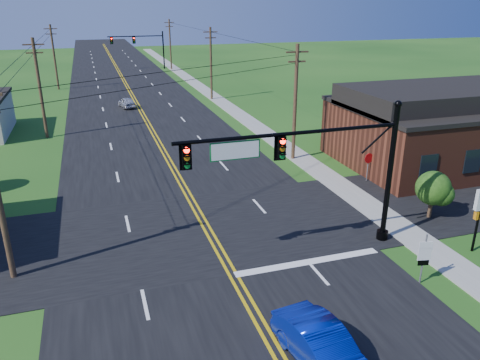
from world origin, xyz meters
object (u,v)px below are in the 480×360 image
object	(u,v)px
signal_mast_far	(140,44)
route_sign	(424,255)
signal_mast_main	(311,164)
stop_sign	(368,161)
blue_car	(323,350)

from	to	relation	value
signal_mast_far	route_sign	xyz separation A→B (m)	(3.60, -76.15, -3.12)
signal_mast_main	signal_mast_far	distance (m)	72.00
stop_sign	blue_car	bearing A→B (deg)	-135.85
blue_car	route_sign	bearing A→B (deg)	18.66
signal_mast_far	stop_sign	bearing A→B (deg)	-82.64
signal_mast_main	route_sign	size ratio (longest dim) A/B	4.61
signal_mast_main	stop_sign	distance (m)	11.90
signal_mast_far	blue_car	xyz separation A→B (m)	(-3.03, -79.48, -3.79)
signal_mast_main	route_sign	distance (m)	6.47
blue_car	route_sign	world-z (taller)	route_sign
signal_mast_far	stop_sign	size ratio (longest dim) A/B	5.23
signal_mast_main	blue_car	xyz separation A→B (m)	(-2.93, -7.48, -3.99)
route_sign	stop_sign	world-z (taller)	route_sign
route_sign	stop_sign	xyz separation A→B (m)	(4.70, 11.94, 0.09)
blue_car	stop_sign	bearing A→B (deg)	45.40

